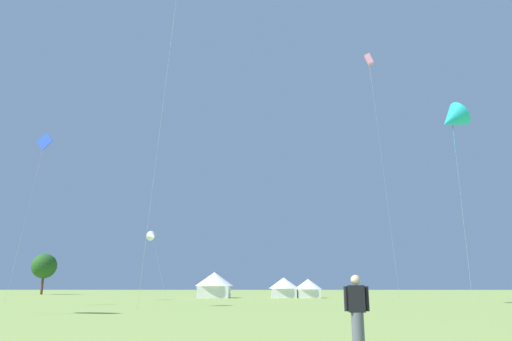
{
  "coord_description": "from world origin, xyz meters",
  "views": [
    {
      "loc": [
        0.62,
        -3.43,
        1.48
      ],
      "look_at": [
        0.0,
        32.0,
        10.36
      ],
      "focal_mm": 32.47,
      "sensor_mm": 36.0,
      "label": 1
    }
  ],
  "objects": [
    {
      "name": "tree_distant_right",
      "position": [
        -40.58,
        84.14,
        5.14
      ],
      "size": [
        4.55,
        4.55,
        7.44
      ],
      "color": "brown",
      "rests_on": "ground"
    },
    {
      "name": "kite_blue_diamond",
      "position": [
        -23.57,
        44.81,
        16.74
      ],
      "size": [
        2.42,
        1.75,
        18.04
      ],
      "color": "blue",
      "rests_on": "ground"
    },
    {
      "name": "kite_pink_box",
      "position": [
        15.46,
        55.99,
        32.21
      ],
      "size": [
        2.36,
        1.16,
        33.21
      ],
      "color": "pink",
      "rests_on": "ground"
    },
    {
      "name": "person_spectator",
      "position": [
        2.72,
        7.55,
        0.85
      ],
      "size": [
        0.57,
        0.28,
        1.73
      ],
      "color": "#565B66",
      "rests_on": "ground"
    },
    {
      "name": "festival_tent_right",
      "position": [
        3.18,
        58.92,
        1.43
      ],
      "size": [
        3.98,
        3.98,
        2.59
      ],
      "color": "white",
      "rests_on": "ground"
    },
    {
      "name": "festival_tent_center",
      "position": [
        -5.94,
        58.92,
        1.81
      ],
      "size": [
        5.04,
        5.04,
        3.28
      ],
      "color": "white",
      "rests_on": "ground"
    },
    {
      "name": "kite_white_delta",
      "position": [
        -14.35,
        58.61,
        7.94
      ],
      "size": [
        3.28,
        1.98,
        8.74
      ],
      "color": "white",
      "rests_on": "ground"
    },
    {
      "name": "kite_cyan_delta",
      "position": [
        21.39,
        44.94,
        19.36
      ],
      "size": [
        3.9,
        3.64,
        21.21
      ],
      "color": "#1EB7CC",
      "rests_on": "ground"
    },
    {
      "name": "festival_tent_left",
      "position": [
        6.35,
        58.92,
        1.33
      ],
      "size": [
        3.69,
        3.69,
        2.4
      ],
      "color": "white",
      "rests_on": "ground"
    }
  ]
}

